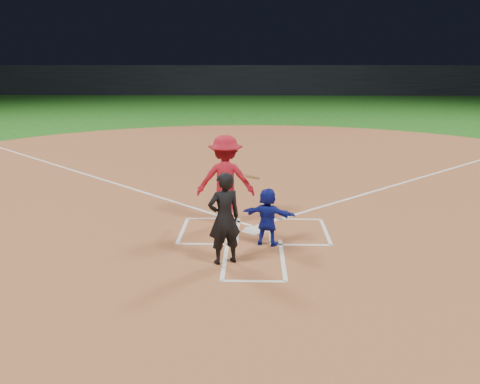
{
  "coord_description": "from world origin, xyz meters",
  "views": [
    {
      "loc": [
        -0.01,
        -11.34,
        3.7
      ],
      "look_at": [
        -0.3,
        -0.4,
        1.0
      ],
      "focal_mm": 40.0,
      "sensor_mm": 36.0,
      "label": 1
    }
  ],
  "objects_px": {
    "umpire": "(224,218)",
    "catcher": "(268,217)",
    "home_plate": "(254,230)",
    "batter_at_plate": "(226,180)"
  },
  "relations": [
    {
      "from": "home_plate",
      "to": "catcher",
      "type": "height_order",
      "value": "catcher"
    },
    {
      "from": "home_plate",
      "to": "umpire",
      "type": "xyz_separation_m",
      "value": [
        -0.55,
        -1.93,
        0.86
      ]
    },
    {
      "from": "batter_at_plate",
      "to": "home_plate",
      "type": "bearing_deg",
      "value": -40.33
    },
    {
      "from": "home_plate",
      "to": "batter_at_plate",
      "type": "xyz_separation_m",
      "value": [
        -0.66,
        0.56,
        1.02
      ]
    },
    {
      "from": "catcher",
      "to": "umpire",
      "type": "distance_m",
      "value": 1.35
    },
    {
      "from": "umpire",
      "to": "catcher",
      "type": "bearing_deg",
      "value": -153.37
    },
    {
      "from": "home_plate",
      "to": "umpire",
      "type": "relative_size",
      "value": 0.35
    },
    {
      "from": "home_plate",
      "to": "batter_at_plate",
      "type": "height_order",
      "value": "batter_at_plate"
    },
    {
      "from": "catcher",
      "to": "umpire",
      "type": "bearing_deg",
      "value": 68.89
    },
    {
      "from": "catcher",
      "to": "batter_at_plate",
      "type": "bearing_deg",
      "value": -39.96
    }
  ]
}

